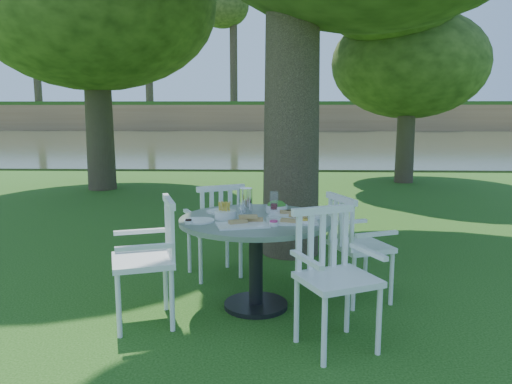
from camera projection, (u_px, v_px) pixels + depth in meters
ground at (255, 274)px, 5.29m from camera, size 140.00×140.00×0.00m
table at (256, 237)px, 4.30m from camera, size 1.31×1.31×0.80m
chair_ne at (352, 240)px, 4.46m from camera, size 0.61×0.63×0.97m
chair_nw at (217, 224)px, 5.08m from camera, size 0.65×0.63×0.98m
chair_sw at (155, 251)px, 4.01m from camera, size 0.62×0.64×1.02m
chair_se at (330, 266)px, 3.64m from camera, size 0.66×0.65×1.01m
tableware at (255, 212)px, 4.32m from camera, size 1.15×0.85×0.23m
river at (271, 142)px, 27.97m from camera, size 100.00×28.00×0.12m
far_bank at (276, 48)px, 44.67m from camera, size 100.00×18.00×15.20m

